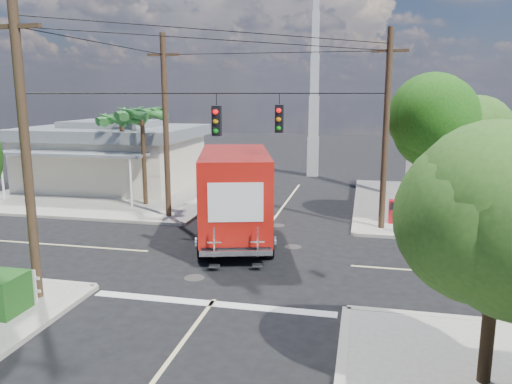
% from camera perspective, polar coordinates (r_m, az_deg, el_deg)
% --- Properties ---
extents(ground, '(120.00, 120.00, 0.00)m').
position_cam_1_polar(ground, '(19.26, -1.28, -7.57)').
color(ground, black).
rests_on(ground, ground).
extents(sidewalk_ne, '(14.12, 14.12, 0.14)m').
position_cam_1_polar(sidewalk_ne, '(29.97, 24.70, -1.63)').
color(sidewalk_ne, gray).
rests_on(sidewalk_ne, ground).
extents(sidewalk_nw, '(14.12, 14.12, 0.14)m').
position_cam_1_polar(sidewalk_nw, '(32.95, -15.37, 0.08)').
color(sidewalk_nw, gray).
rests_on(sidewalk_nw, ground).
extents(road_markings, '(32.00, 32.00, 0.01)m').
position_cam_1_polar(road_markings, '(17.91, -2.40, -9.04)').
color(road_markings, beige).
rests_on(road_markings, ground).
extents(building_nw, '(10.80, 10.20, 4.30)m').
position_cam_1_polar(building_nw, '(34.53, -16.00, 4.16)').
color(building_nw, beige).
rests_on(building_nw, sidewalk_nw).
extents(radio_tower, '(0.80, 0.80, 17.00)m').
position_cam_1_polar(radio_tower, '(37.91, 6.66, 10.29)').
color(radio_tower, silver).
rests_on(radio_tower, ground).
extents(tree_ne_front, '(4.21, 4.14, 6.66)m').
position_cam_1_polar(tree_ne_front, '(24.69, 19.21, 7.26)').
color(tree_ne_front, '#422D1C').
rests_on(tree_ne_front, sidewalk_ne).
extents(tree_ne_back, '(3.77, 3.66, 5.82)m').
position_cam_1_polar(tree_ne_back, '(27.31, 24.05, 6.02)').
color(tree_ne_back, '#422D1C').
rests_on(tree_ne_back, sidewalk_ne).
extents(tree_se, '(3.67, 3.54, 5.62)m').
position_cam_1_polar(tree_se, '(11.03, 26.25, -1.24)').
color(tree_se, '#422D1C').
rests_on(tree_se, sidewalk_se).
extents(palm_nw_front, '(3.01, 3.08, 5.59)m').
position_cam_1_polar(palm_nw_front, '(27.87, -12.91, 8.55)').
color(palm_nw_front, '#422D1C').
rests_on(palm_nw_front, sidewalk_nw).
extents(palm_nw_back, '(3.01, 3.08, 5.19)m').
position_cam_1_polar(palm_nw_back, '(30.11, -15.14, 7.92)').
color(palm_nw_back, '#422D1C').
rests_on(palm_nw_back, sidewalk_nw).
extents(utility_poles, '(12.00, 10.68, 9.00)m').
position_cam_1_polar(utility_poles, '(20.25, -4.65, 6.85)').
color(utility_poles, '#473321').
rests_on(utility_poles, ground).
extents(vending_boxes, '(1.90, 0.50, 1.10)m').
position_cam_1_polar(vending_boxes, '(24.64, 17.12, -2.22)').
color(vending_boxes, red).
rests_on(vending_boxes, sidewalk_ne).
extents(delivery_truck, '(4.83, 9.22, 3.83)m').
position_cam_1_polar(delivery_truck, '(21.67, -2.46, -0.12)').
color(delivery_truck, black).
rests_on(delivery_truck, ground).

